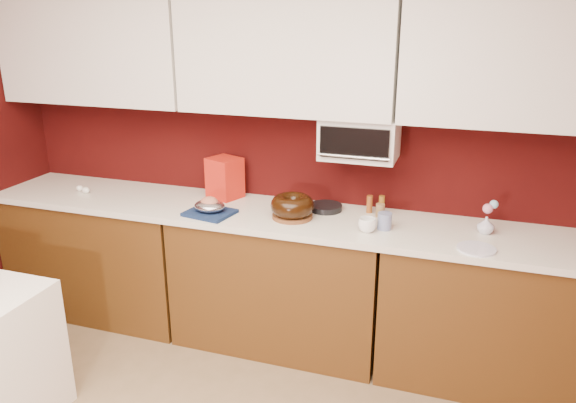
% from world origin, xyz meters
% --- Properties ---
extents(wall_back, '(4.00, 0.02, 2.50)m').
position_xyz_m(wall_back, '(0.00, 2.25, 1.25)').
color(wall_back, '#380807').
rests_on(wall_back, floor).
extents(base_cabinet_left, '(1.31, 0.58, 0.86)m').
position_xyz_m(base_cabinet_left, '(-1.33, 1.94, 0.43)').
color(base_cabinet_left, '#543110').
rests_on(base_cabinet_left, floor).
extents(base_cabinet_center, '(1.31, 0.58, 0.86)m').
position_xyz_m(base_cabinet_center, '(0.00, 1.94, 0.43)').
color(base_cabinet_center, '#543110').
rests_on(base_cabinet_center, floor).
extents(base_cabinet_right, '(1.31, 0.58, 0.86)m').
position_xyz_m(base_cabinet_right, '(1.33, 1.94, 0.43)').
color(base_cabinet_right, '#543110').
rests_on(base_cabinet_right, floor).
extents(countertop, '(4.00, 0.62, 0.04)m').
position_xyz_m(countertop, '(0.00, 1.94, 0.88)').
color(countertop, white).
rests_on(countertop, base_cabinet_center).
extents(upper_cabinet_left, '(1.31, 0.33, 0.70)m').
position_xyz_m(upper_cabinet_left, '(-1.33, 2.08, 1.85)').
color(upper_cabinet_left, white).
rests_on(upper_cabinet_left, wall_back).
extents(upper_cabinet_center, '(1.31, 0.33, 0.70)m').
position_xyz_m(upper_cabinet_center, '(0.00, 2.08, 1.85)').
color(upper_cabinet_center, white).
rests_on(upper_cabinet_center, wall_back).
extents(upper_cabinet_right, '(1.31, 0.33, 0.70)m').
position_xyz_m(upper_cabinet_right, '(1.33, 2.08, 1.85)').
color(upper_cabinet_right, white).
rests_on(upper_cabinet_right, wall_back).
extents(toaster_oven, '(0.45, 0.30, 0.25)m').
position_xyz_m(toaster_oven, '(0.45, 2.10, 1.38)').
color(toaster_oven, white).
rests_on(toaster_oven, upper_cabinet_center).
extents(toaster_oven_door, '(0.40, 0.02, 0.18)m').
position_xyz_m(toaster_oven_door, '(0.45, 1.94, 1.38)').
color(toaster_oven_door, black).
rests_on(toaster_oven_door, toaster_oven).
extents(toaster_oven_handle, '(0.42, 0.02, 0.02)m').
position_xyz_m(toaster_oven_handle, '(0.45, 1.93, 1.30)').
color(toaster_oven_handle, silver).
rests_on(toaster_oven_handle, toaster_oven).
extents(cake_base, '(0.30, 0.30, 0.02)m').
position_xyz_m(cake_base, '(0.10, 1.89, 0.91)').
color(cake_base, brown).
rests_on(cake_base, countertop).
extents(bundt_cake, '(0.29, 0.29, 0.11)m').
position_xyz_m(bundt_cake, '(0.10, 1.89, 0.98)').
color(bundt_cake, black).
rests_on(bundt_cake, cake_base).
extents(navy_towel, '(0.31, 0.28, 0.02)m').
position_xyz_m(navy_towel, '(-0.40, 1.79, 0.91)').
color(navy_towel, '#13244A').
rests_on(navy_towel, countertop).
extents(foil_ham_nest, '(0.20, 0.17, 0.07)m').
position_xyz_m(foil_ham_nest, '(-0.40, 1.79, 0.96)').
color(foil_ham_nest, silver).
rests_on(foil_ham_nest, navy_towel).
extents(roasted_ham, '(0.11, 0.10, 0.07)m').
position_xyz_m(roasted_ham, '(-0.40, 1.79, 0.98)').
color(roasted_ham, '#C4735A').
rests_on(roasted_ham, foil_ham_nest).
extents(pandoro_box, '(0.25, 0.24, 0.27)m').
position_xyz_m(pandoro_box, '(-0.45, 2.13, 1.04)').
color(pandoro_box, '#B40C17').
rests_on(pandoro_box, countertop).
extents(dark_pan, '(0.25, 0.25, 0.04)m').
position_xyz_m(dark_pan, '(0.26, 2.09, 0.92)').
color(dark_pan, black).
rests_on(dark_pan, countertop).
extents(coffee_mug, '(0.13, 0.13, 0.10)m').
position_xyz_m(coffee_mug, '(0.57, 1.81, 0.95)').
color(coffee_mug, white).
rests_on(coffee_mug, countertop).
extents(blue_jar, '(0.10, 0.10, 0.10)m').
position_xyz_m(blue_jar, '(0.66, 1.88, 0.95)').
color(blue_jar, navy).
rests_on(blue_jar, countertop).
extents(flower_vase, '(0.09, 0.09, 0.11)m').
position_xyz_m(flower_vase, '(1.21, 2.00, 0.96)').
color(flower_vase, silver).
rests_on(flower_vase, countertop).
extents(flower_pink, '(0.06, 0.06, 0.06)m').
position_xyz_m(flower_pink, '(1.21, 2.00, 1.05)').
color(flower_pink, pink).
rests_on(flower_pink, flower_vase).
extents(flower_blue, '(0.05, 0.05, 0.05)m').
position_xyz_m(flower_blue, '(1.24, 2.02, 1.07)').
color(flower_blue, '#87BDD9').
rests_on(flower_blue, flower_vase).
extents(china_plate, '(0.23, 0.23, 0.01)m').
position_xyz_m(china_plate, '(1.17, 1.74, 0.91)').
color(china_plate, white).
rests_on(china_plate, countertop).
extents(amber_bottle, '(0.04, 0.04, 0.11)m').
position_xyz_m(amber_bottle, '(0.52, 2.13, 0.96)').
color(amber_bottle, brown).
rests_on(amber_bottle, countertop).
extents(paper_cup, '(0.07, 0.07, 0.08)m').
position_xyz_m(paper_cup, '(0.60, 2.08, 0.94)').
color(paper_cup, olive).
rests_on(paper_cup, countertop).
extents(egg_left, '(0.06, 0.05, 0.04)m').
position_xyz_m(egg_left, '(-1.47, 1.93, 0.92)').
color(egg_left, white).
rests_on(egg_left, countertop).
extents(egg_right, '(0.06, 0.05, 0.04)m').
position_xyz_m(egg_right, '(-1.40, 1.90, 0.92)').
color(egg_right, white).
rests_on(egg_right, countertop).
extents(amber_bottle_tall, '(0.05, 0.05, 0.12)m').
position_xyz_m(amber_bottle_tall, '(0.60, 2.12, 0.96)').
color(amber_bottle_tall, brown).
rests_on(amber_bottle_tall, countertop).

